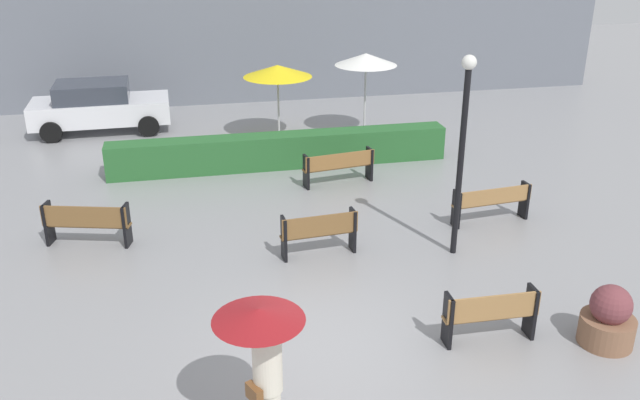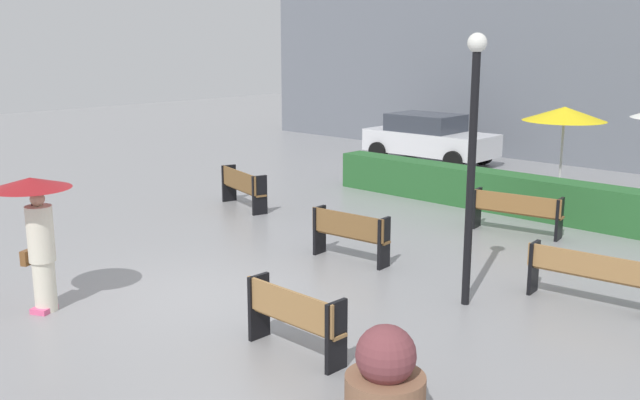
# 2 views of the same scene
# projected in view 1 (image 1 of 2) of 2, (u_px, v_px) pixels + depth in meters

# --- Properties ---
(ground_plane) EXTENTS (60.00, 60.00, 0.00)m
(ground_plane) POSITION_uv_depth(u_px,v_px,m) (324.00, 346.00, 10.76)
(ground_plane) COLOR gray
(bench_far_left) EXTENTS (1.79, 0.80, 0.90)m
(bench_far_left) POSITION_uv_depth(u_px,v_px,m) (86.00, 222.00, 13.86)
(bench_far_left) COLOR brown
(bench_far_left) RESTS_ON ground
(bench_far_right) EXTENTS (1.85, 0.50, 0.84)m
(bench_far_right) POSITION_uv_depth(u_px,v_px,m) (492.00, 201.00, 14.90)
(bench_far_right) COLOR #9E7242
(bench_far_right) RESTS_ON ground
(bench_back_row) EXTENTS (1.87, 0.63, 0.85)m
(bench_back_row) POSITION_uv_depth(u_px,v_px,m) (339.00, 165.00, 17.05)
(bench_back_row) COLOR olive
(bench_back_row) RESTS_ON ground
(bench_mid_center) EXTENTS (1.57, 0.44, 0.90)m
(bench_mid_center) POSITION_uv_depth(u_px,v_px,m) (319.00, 231.00, 13.43)
(bench_mid_center) COLOR brown
(bench_mid_center) RESTS_ON ground
(bench_near_right) EXTENTS (1.53, 0.37, 0.89)m
(bench_near_right) POSITION_uv_depth(u_px,v_px,m) (491.00, 313.00, 10.70)
(bench_near_right) COLOR #9E7242
(bench_near_right) RESTS_ON ground
(pedestrian_with_umbrella) EXTENTS (1.15, 1.15, 2.00)m
(pedestrian_with_umbrella) POSITION_uv_depth(u_px,v_px,m) (263.00, 350.00, 8.34)
(pedestrian_with_umbrella) COLOR silver
(pedestrian_with_umbrella) RESTS_ON ground
(planter_pot) EXTENTS (0.86, 0.86, 1.03)m
(planter_pot) POSITION_uv_depth(u_px,v_px,m) (608.00, 319.00, 10.68)
(planter_pot) COLOR brown
(planter_pot) RESTS_ON ground
(lamp_post) EXTENTS (0.28, 0.28, 4.01)m
(lamp_post) POSITION_uv_depth(u_px,v_px,m) (463.00, 137.00, 12.80)
(lamp_post) COLOR black
(lamp_post) RESTS_ON ground
(patio_umbrella_yellow) EXTENTS (2.04, 2.04, 2.29)m
(patio_umbrella_yellow) POSITION_uv_depth(u_px,v_px,m) (278.00, 71.00, 19.84)
(patio_umbrella_yellow) COLOR silver
(patio_umbrella_yellow) RESTS_ON ground
(patio_umbrella_white) EXTENTS (1.87, 1.87, 2.56)m
(patio_umbrella_white) POSITION_uv_depth(u_px,v_px,m) (366.00, 59.00, 20.07)
(patio_umbrella_white) COLOR silver
(patio_umbrella_white) RESTS_ON ground
(hedge_strip) EXTENTS (9.15, 0.70, 0.91)m
(hedge_strip) POSITION_uv_depth(u_px,v_px,m) (281.00, 151.00, 18.27)
(hedge_strip) COLOR #28602D
(hedge_strip) RESTS_ON ground
(parked_car) EXTENTS (4.23, 2.04, 1.57)m
(parked_car) POSITION_uv_depth(u_px,v_px,m) (99.00, 106.00, 21.15)
(parked_car) COLOR silver
(parked_car) RESTS_ON ground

